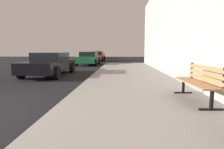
# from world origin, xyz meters

# --- Properties ---
(sidewalk) EXTENTS (4.00, 32.00, 0.15)m
(sidewalk) POSITION_xyz_m (4.00, 0.00, 0.07)
(sidewalk) COLOR gray
(sidewalk) RESTS_ON ground_plane
(bench) EXTENTS (0.57, 1.83, 0.89)m
(bench) POSITION_xyz_m (5.39, 1.30, 0.66)
(bench) COLOR #9E6B42
(bench) RESTS_ON sidewalk
(car_black) EXTENTS (1.98, 4.51, 1.27)m
(car_black) POSITION_xyz_m (-0.51, 7.04, 0.65)
(car_black) COLOR black
(car_black) RESTS_ON ground_plane
(car_green) EXTENTS (1.94, 4.06, 1.43)m
(car_green) POSITION_xyz_m (0.34, 14.77, 0.65)
(car_green) COLOR #196638
(car_green) RESTS_ON ground_plane
(car_red) EXTENTS (1.94, 4.47, 1.43)m
(car_red) POSITION_xyz_m (0.30, 21.57, 0.65)
(car_red) COLOR red
(car_red) RESTS_ON ground_plane
(car_blue) EXTENTS (2.05, 4.51, 1.27)m
(car_blue) POSITION_xyz_m (-0.59, 30.82, 0.65)
(car_blue) COLOR #233899
(car_blue) RESTS_ON ground_plane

